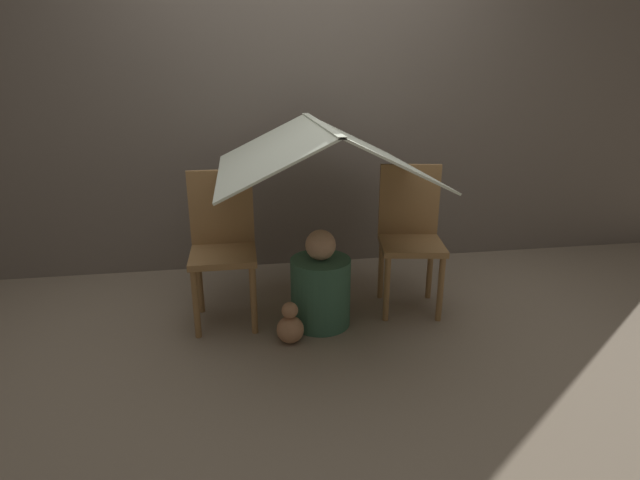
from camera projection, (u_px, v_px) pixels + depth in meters
name	position (u px, v px, depth m)	size (l,w,h in m)	color
ground_plane	(324.00, 326.00, 2.93)	(8.80, 8.80, 0.00)	gray
wall_back	(300.00, 97.00, 3.52)	(7.00, 0.05, 2.50)	#6B6056
chair_left	(223.00, 242.00, 2.90)	(0.37, 0.37, 0.88)	olive
chair_right	(410.00, 232.00, 3.07)	(0.43, 0.43, 0.88)	olive
sheet_canopy	(320.00, 148.00, 2.74)	(1.13, 1.23, 0.28)	silver
person_front	(321.00, 287.00, 2.90)	(0.35, 0.35, 0.58)	#38664C
plush_toy	(290.00, 326.00, 2.74)	(0.15, 0.15, 0.24)	tan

